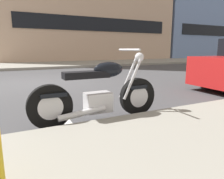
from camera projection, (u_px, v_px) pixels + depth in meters
The scene contains 5 objects.
ground_plane at pixel (36, 83), 6.84m from camera, with size 260.00×260.00×0.00m, color #3D3D3F.
sidewalk_far_curb at pixel (170, 61), 18.20m from camera, with size 120.00×5.00×0.14m, color gray.
parking_stall_stripe at pixel (64, 117), 3.39m from camera, with size 0.12×2.20×0.01m, color silver.
parked_motorcycle at pixel (99, 94), 3.17m from camera, with size 2.07×0.62×1.11m.
townhouse_corner_block at pixel (191, 2), 26.71m from camera, with size 13.45×9.01×14.09m.
Camera 1 is at (-0.71, -7.18, 1.11)m, focal length 33.08 mm.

